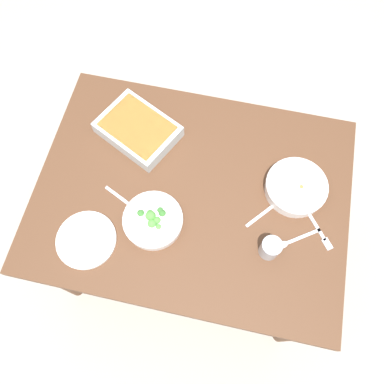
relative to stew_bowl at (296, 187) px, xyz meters
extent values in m
plane|color=#B2A899|center=(0.38, 0.09, -0.77)|extent=(6.00, 6.00, 0.00)
cube|color=brown|center=(0.38, 0.09, -0.05)|extent=(1.20, 0.90, 0.04)
cylinder|color=brown|center=(-0.16, -0.30, -0.42)|extent=(0.06, 0.06, 0.70)
cylinder|color=brown|center=(0.92, -0.30, -0.42)|extent=(0.06, 0.06, 0.70)
cylinder|color=brown|center=(-0.16, 0.48, -0.42)|extent=(0.06, 0.06, 0.70)
cylinder|color=brown|center=(0.92, 0.48, -0.42)|extent=(0.06, 0.06, 0.70)
cylinder|color=white|center=(0.00, 0.00, 0.00)|extent=(0.23, 0.23, 0.05)
torus|color=white|center=(0.00, 0.00, 0.02)|extent=(0.23, 0.23, 0.01)
cylinder|color=olive|center=(0.00, 0.00, 0.00)|extent=(0.19, 0.19, 0.03)
sphere|color=silver|center=(-0.03, 0.04, 0.02)|extent=(0.01, 0.01, 0.01)
sphere|color=silver|center=(0.04, 0.00, 0.02)|extent=(0.02, 0.02, 0.02)
sphere|color=olive|center=(-0.02, 0.01, 0.02)|extent=(0.02, 0.02, 0.02)
sphere|color=silver|center=(-0.02, -0.04, 0.02)|extent=(0.02, 0.02, 0.02)
cylinder|color=white|center=(0.50, 0.24, -0.01)|extent=(0.21, 0.21, 0.05)
torus|color=white|center=(0.50, 0.24, 0.01)|extent=(0.22, 0.22, 0.01)
cylinder|color=#8CB272|center=(0.50, 0.24, 0.00)|extent=(0.18, 0.18, 0.02)
sphere|color=#3D7A33|center=(0.48, 0.20, 0.01)|extent=(0.03, 0.03, 0.03)
sphere|color=#3D7A33|center=(0.54, 0.23, 0.01)|extent=(0.03, 0.03, 0.03)
sphere|color=#3D7A33|center=(0.47, 0.21, 0.01)|extent=(0.03, 0.03, 0.03)
sphere|color=#569E42|center=(0.47, 0.27, 0.01)|extent=(0.02, 0.02, 0.02)
sphere|color=#569E42|center=(0.48, 0.24, 0.01)|extent=(0.03, 0.03, 0.03)
sphere|color=#569E42|center=(0.51, 0.23, 0.02)|extent=(0.04, 0.04, 0.04)
sphere|color=#3D7A33|center=(0.48, 0.26, 0.01)|extent=(0.02, 0.02, 0.02)
sphere|color=#569E42|center=(0.49, 0.26, 0.02)|extent=(0.03, 0.03, 0.03)
sphere|color=#478C38|center=(0.51, 0.22, 0.01)|extent=(0.03, 0.03, 0.03)
cube|color=silver|center=(0.65, -0.12, 0.00)|extent=(0.37, 0.33, 0.06)
cube|color=gold|center=(0.65, -0.12, 0.01)|extent=(0.32, 0.29, 0.04)
cylinder|color=#B2BCC6|center=(0.06, 0.26, 0.01)|extent=(0.07, 0.07, 0.08)
cylinder|color=black|center=(0.06, 0.26, 0.00)|extent=(0.06, 0.06, 0.05)
cylinder|color=white|center=(0.72, 0.36, -0.03)|extent=(0.22, 0.22, 0.01)
cube|color=silver|center=(0.11, 0.13, -0.03)|extent=(0.10, 0.11, 0.01)
ellipsoid|color=silver|center=(0.06, 0.07, -0.03)|extent=(0.05, 0.05, 0.01)
cube|color=silver|center=(0.65, 0.17, -0.03)|extent=(0.13, 0.07, 0.01)
ellipsoid|color=silver|center=(0.57, 0.21, -0.03)|extent=(0.05, 0.04, 0.01)
cube|color=silver|center=(-0.05, 0.18, -0.03)|extent=(0.12, 0.09, 0.01)
ellipsoid|color=silver|center=(0.02, 0.22, -0.03)|extent=(0.05, 0.04, 0.01)
cube|color=silver|center=(-0.09, 0.12, -0.03)|extent=(0.09, 0.12, 0.01)
cube|color=silver|center=(-0.14, 0.19, -0.03)|extent=(0.05, 0.05, 0.01)
camera|label=1|loc=(0.26, 0.64, 1.35)|focal=36.21mm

